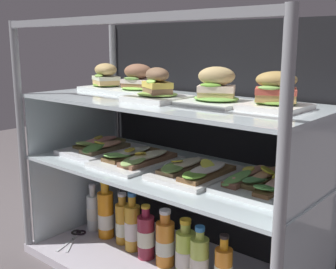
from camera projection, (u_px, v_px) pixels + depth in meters
case_base_deck at (168, 269)px, 1.60m from camera, size 1.13×0.52×0.03m
case_frame at (194, 137)px, 1.61m from camera, size 1.13×0.52×0.93m
riser_lower_tier at (168, 219)px, 1.56m from camera, size 1.07×0.46×0.36m
shelf_lower_glass at (168, 170)px, 1.52m from camera, size 1.08×0.48×0.01m
riser_upper_tier at (168, 136)px, 1.49m from camera, size 1.07×0.46×0.23m
shelf_upper_glass at (168, 101)px, 1.46m from camera, size 1.08×0.48×0.01m
plated_roll_sandwich_far_right at (106, 79)px, 1.75m from camera, size 0.17×0.17×0.11m
plated_roll_sandwich_near_left_corner at (138, 83)px, 1.62m from camera, size 0.19×0.19×0.11m
plated_roll_sandwich_center at (157, 89)px, 1.41m from camera, size 0.18×0.18×0.11m
plated_roll_sandwich_right_of_center at (216, 91)px, 1.34m from camera, size 0.20×0.20×0.12m
plated_roll_sandwich_near_right_corner at (276, 94)px, 1.23m from camera, size 0.18×0.18×0.11m
open_sandwich_tray_near_right_corner at (101, 147)px, 1.74m from camera, size 0.22×0.31×0.06m
open_sandwich_tray_left_of_center at (137, 158)px, 1.57m from camera, size 0.22×0.31×0.06m
open_sandwich_tray_far_left at (196, 171)px, 1.41m from camera, size 0.22×0.31×0.07m
open_sandwich_tray_right_of_center at (263, 182)px, 1.30m from camera, size 0.22×0.31×0.06m
juice_bottle_front_right_end at (93, 212)px, 1.87m from camera, size 0.06×0.06×0.21m
juice_bottle_front_fourth at (106, 214)px, 1.81m from camera, size 0.07×0.07×0.26m
juice_bottle_front_left_end at (123, 223)px, 1.75m from camera, size 0.06×0.06×0.22m
juice_bottle_front_middle at (132, 227)px, 1.69m from camera, size 0.06×0.06×0.24m
juice_bottle_back_center at (146, 236)px, 1.63m from camera, size 0.07×0.07×0.21m
juice_bottle_back_left at (165, 243)px, 1.58m from camera, size 0.07×0.07×0.22m
juice_bottle_tucked_behind at (186, 252)px, 1.53m from camera, size 0.07×0.07×0.20m
juice_bottle_front_second at (199, 260)px, 1.47m from camera, size 0.07×0.07×0.20m
juice_bottle_back_right at (223, 269)px, 1.41m from camera, size 0.06×0.06×0.20m
kitchen_scissors at (76, 235)px, 1.83m from camera, size 0.15×0.20×0.01m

